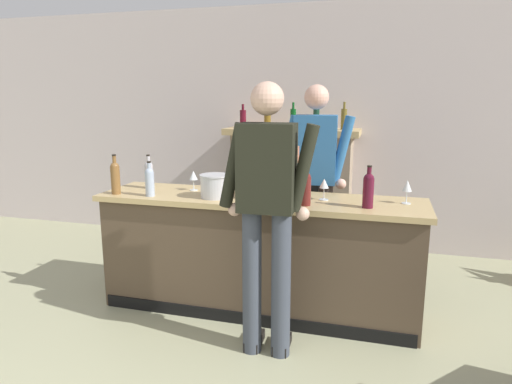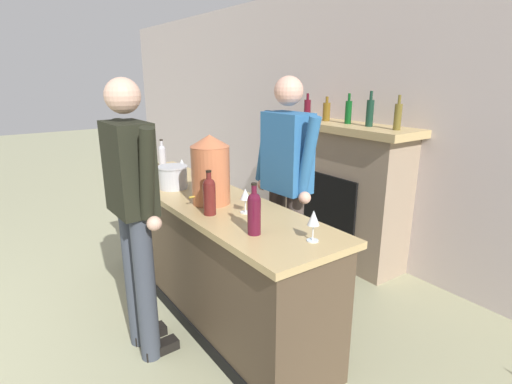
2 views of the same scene
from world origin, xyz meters
name	(u,v)px [view 1 (image 1 of 2)]	position (x,y,z in m)	size (l,w,h in m)	color
wall_back_panel	(287,128)	(0.00, 4.52, 1.38)	(12.00, 0.07, 2.75)	beige
bar_counter	(259,254)	(0.17, 2.64, 0.48)	(2.60, 0.65, 0.96)	#4D3C2C
fireplace_stone	(291,189)	(0.12, 4.26, 0.71)	(1.48, 0.52, 1.70)	gray
person_customer	(267,209)	(0.40, 2.03, 1.02)	(0.66, 0.31, 1.83)	#393F4A
person_bartender	(314,180)	(0.54, 3.15, 1.03)	(0.66, 0.32, 1.84)	#4B3F3A
copper_dispenser	(281,168)	(0.36, 2.60, 1.20)	(0.28, 0.31, 0.49)	#C06942
ice_bucket_steel	(215,186)	(-0.16, 2.54, 1.05)	(0.24, 0.24, 0.18)	silver
wine_bottle_rose_blush	(115,176)	(-0.99, 2.45, 1.10)	(0.07, 0.07, 0.33)	brown
wine_bottle_port_short	(305,187)	(0.57, 2.47, 1.09)	(0.08, 0.08, 0.30)	#581A18
wine_bottle_merlot_tall	(150,180)	(-0.68, 2.45, 1.08)	(0.07, 0.07, 0.28)	#9DACC1
wine_bottle_cabernet_heavy	(149,173)	(-0.84, 2.73, 1.09)	(0.07, 0.07, 0.29)	#B3B1BA
wine_bottle_burgundy_dark	(368,189)	(1.02, 2.52, 1.10)	(0.08, 0.08, 0.31)	#4D1023
wine_glass_front_right	(324,185)	(0.68, 2.68, 1.08)	(0.07, 0.07, 0.17)	silver
wine_glass_mid_counter	(193,176)	(-0.43, 2.75, 1.08)	(0.07, 0.07, 0.17)	silver
wine_glass_back_row	(407,187)	(1.29, 2.72, 1.09)	(0.07, 0.07, 0.18)	silver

